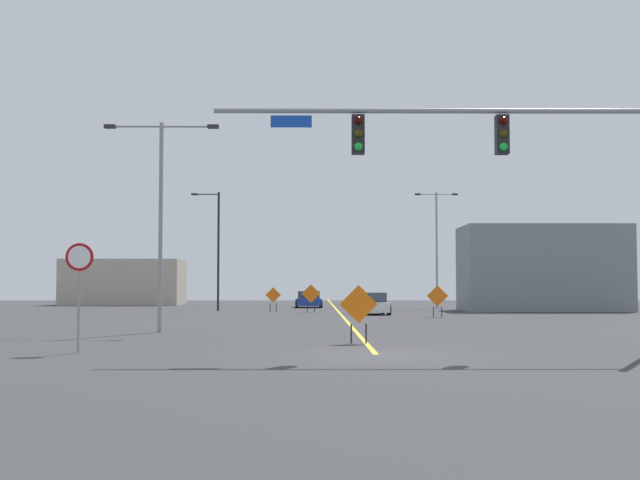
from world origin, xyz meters
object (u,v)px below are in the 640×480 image
Objects in this scene: stop_sign at (79,276)px; street_lamp_near_left at (216,245)px; street_lamp_mid_left at (161,206)px; construction_sign_right_lane at (437,297)px; car_blue_approaching at (309,300)px; street_lamp_far_left at (437,241)px; construction_sign_left_lane at (311,295)px; traffic_signal_assembly at (505,157)px; car_white_passing at (371,304)px; construction_sign_left_shoulder at (273,296)px; construction_sign_median_far at (359,307)px.

stop_sign is 36.70m from street_lamp_near_left.
street_lamp_mid_left is (0.38, 9.66, 2.83)m from stop_sign.
car_blue_approaching is at bearing 109.64° from construction_sign_right_lane.
street_lamp_far_left is 18.12m from street_lamp_near_left.
street_lamp_far_left reaches higher than stop_sign.
construction_sign_right_lane is at bearing -49.97° from construction_sign_left_lane.
traffic_signal_assembly is 6.40× the size of construction_sign_right_lane.
car_white_passing is at bearing -35.52° from street_lamp_near_left.
street_lamp_near_left is 13.61m from car_white_passing.
construction_sign_right_lane is 5.83m from car_white_passing.
street_lamp_mid_left reaches higher than traffic_signal_assembly.
street_lamp_near_left is 5.85m from construction_sign_left_shoulder.
construction_sign_left_shoulder is (-4.26, 31.15, -0.09)m from construction_sign_median_far.
construction_sign_left_lane reaches higher than construction_sign_left_shoulder.
stop_sign is 8.59m from construction_sign_median_far.
street_lamp_far_left is at bearing 21.93° from street_lamp_near_left.
construction_sign_left_lane is 12.35m from car_blue_approaching.
street_lamp_mid_left is at bearing -97.11° from construction_sign_left_shoulder.
construction_sign_right_lane is at bearing -46.46° from construction_sign_left_shoulder.
stop_sign is 30.73m from car_white_passing.
stop_sign is 10.07m from street_lamp_mid_left.
construction_sign_median_far reaches higher than car_white_passing.
traffic_signal_assembly is 34.22m from construction_sign_left_lane.
construction_sign_left_lane is at bearing -28.23° from street_lamp_near_left.
street_lamp_far_left reaches higher than construction_sign_left_lane.
stop_sign is at bearing -110.38° from street_lamp_far_left.
street_lamp_far_left is 4.90× the size of construction_sign_left_lane.
stop_sign is at bearing -97.38° from car_blue_approaching.
car_white_passing is 16.73m from car_blue_approaching.
stop_sign reaches higher than car_white_passing.
car_blue_approaching is (6.54, 8.69, -4.04)m from street_lamp_near_left.
car_white_passing is (6.40, -5.66, -0.42)m from construction_sign_left_shoulder.
traffic_signal_assembly is 30.05m from car_white_passing.
construction_sign_left_shoulder is at bearing 102.69° from traffic_signal_assembly.
street_lamp_near_left is at bearing 151.77° from construction_sign_left_lane.
street_lamp_near_left is 26.97m from street_lamp_mid_left.
construction_sign_left_lane is at bearing -33.86° from construction_sign_left_shoulder.
traffic_signal_assembly is 39.13m from street_lamp_near_left.
street_lamp_far_left is at bearing 46.15° from construction_sign_left_lane.
street_lamp_far_left is at bearing -10.66° from car_blue_approaching.
stop_sign is 45.70m from car_blue_approaching.
stop_sign is at bearing -118.68° from construction_sign_right_lane.
construction_sign_right_lane is (14.01, -12.24, -3.55)m from street_lamp_near_left.
traffic_signal_assembly is 25.37m from construction_sign_right_lane.
street_lamp_near_left is (-12.13, 37.20, -0.55)m from traffic_signal_assembly.
construction_sign_right_lane is 0.42× the size of car_blue_approaching.
stop_sign reaches higher than construction_sign_median_far.
stop_sign is 1.57× the size of construction_sign_left_lane.
stop_sign reaches higher than construction_sign_left_lane.
street_lamp_mid_left is at bearing -87.76° from street_lamp_near_left.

